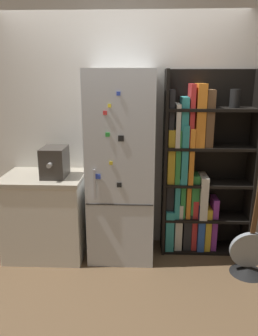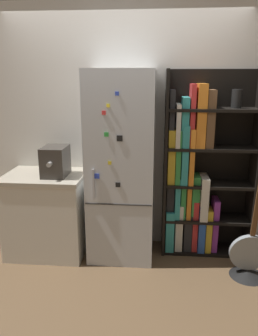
{
  "view_description": "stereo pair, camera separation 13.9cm",
  "coord_description": "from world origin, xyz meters",
  "px_view_note": "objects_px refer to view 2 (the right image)",
  "views": [
    {
      "loc": [
        0.22,
        -3.05,
        1.85
      ],
      "look_at": [
        0.08,
        0.15,
        0.97
      ],
      "focal_mm": 35.0,
      "sensor_mm": 36.0,
      "label": 1
    },
    {
      "loc": [
        0.36,
        -3.04,
        1.85
      ],
      "look_at": [
        0.08,
        0.15,
        0.97
      ],
      "focal_mm": 35.0,
      "sensor_mm": 36.0,
      "label": 2
    }
  ],
  "objects_px": {
    "bookshelf": "(197,174)",
    "espresso_machine": "(55,161)",
    "refrigerator": "(121,168)",
    "guitar": "(249,260)"
  },
  "relations": [
    {
      "from": "refrigerator",
      "to": "espresso_machine",
      "type": "bearing_deg",
      "value": -175.73
    },
    {
      "from": "bookshelf",
      "to": "espresso_machine",
      "type": "bearing_deg",
      "value": -172.21
    },
    {
      "from": "bookshelf",
      "to": "guitar",
      "type": "height_order",
      "value": "bookshelf"
    },
    {
      "from": "refrigerator",
      "to": "bookshelf",
      "type": "relative_size",
      "value": 1.0
    },
    {
      "from": "bookshelf",
      "to": "guitar",
      "type": "distance_m",
      "value": 0.98
    },
    {
      "from": "bookshelf",
      "to": "espresso_machine",
      "type": "relative_size",
      "value": 5.13
    },
    {
      "from": "refrigerator",
      "to": "guitar",
      "type": "relative_size",
      "value": 1.67
    },
    {
      "from": "refrigerator",
      "to": "bookshelf",
      "type": "bearing_deg",
      "value": 10.75
    },
    {
      "from": "bookshelf",
      "to": "espresso_machine",
      "type": "height_order",
      "value": "bookshelf"
    },
    {
      "from": "refrigerator",
      "to": "bookshelf",
      "type": "distance_m",
      "value": 0.8
    }
  ]
}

